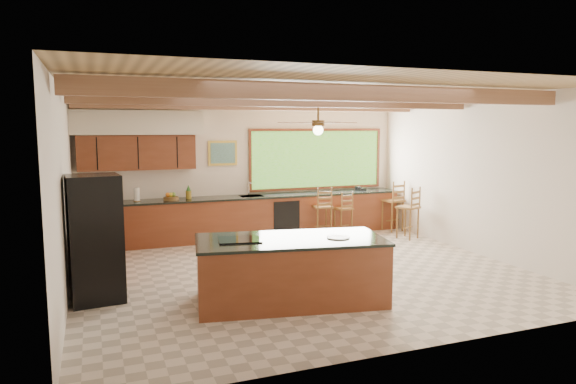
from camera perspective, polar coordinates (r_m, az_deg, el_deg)
name	(u,v)px	position (r m, az deg, el deg)	size (l,w,h in m)	color
ground	(302,272)	(8.71, 1.58, -8.85)	(7.20, 7.20, 0.00)	beige
room_shell	(279,139)	(8.92, -0.99, 5.95)	(7.27, 6.54, 3.02)	silver
counter_run	(219,222)	(10.70, -7.67, -3.32)	(7.12, 3.10, 1.22)	brown
island	(290,270)	(7.17, 0.24, -8.66)	(2.74, 1.63, 0.91)	brown
refrigerator	(95,238)	(7.59, -20.64, -4.85)	(0.75, 0.74, 1.77)	black
bar_stool_a	(323,208)	(11.29, 3.92, -1.74)	(0.43, 0.43, 1.11)	brown
bar_stool_b	(344,209)	(11.54, 6.28, -1.92)	(0.39, 0.39, 0.99)	brown
bar_stool_c	(410,208)	(11.37, 13.37, -1.77)	(0.54, 0.54, 1.14)	brown
bar_stool_d	(394,201)	(12.15, 11.73, -1.03)	(0.49, 0.49, 1.18)	brown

